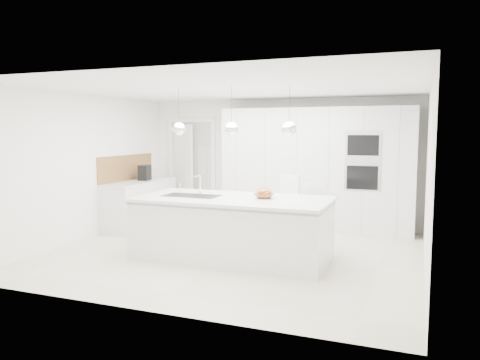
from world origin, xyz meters
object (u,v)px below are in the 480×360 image
at_px(fruit_bowl, 264,196).
at_px(bar_stool_left, 287,211).
at_px(island_base, 232,230).
at_px(bar_stool_right, 311,219).
at_px(espresso_machine, 145,173).

height_order(fruit_bowl, bar_stool_left, bar_stool_left).
relative_size(island_base, bar_stool_left, 2.44).
bearing_deg(island_base, bar_stool_left, 60.72).
bearing_deg(bar_stool_right, island_base, -154.03).
distance_m(fruit_bowl, espresso_machine, 3.34).
bearing_deg(bar_stool_right, fruit_bowl, -142.69).
distance_m(island_base, fruit_bowl, 0.69).
xyz_separation_m(island_base, fruit_bowl, (0.45, 0.15, 0.51)).
bearing_deg(espresso_machine, fruit_bowl, -37.67).
bearing_deg(fruit_bowl, espresso_machine, 152.98).
relative_size(island_base, espresso_machine, 9.25).
bearing_deg(espresso_machine, bar_stool_left, -22.71).
relative_size(fruit_bowl, espresso_machine, 0.98).
relative_size(espresso_machine, bar_stool_left, 0.26).
bearing_deg(bar_stool_right, espresso_machine, 152.86).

